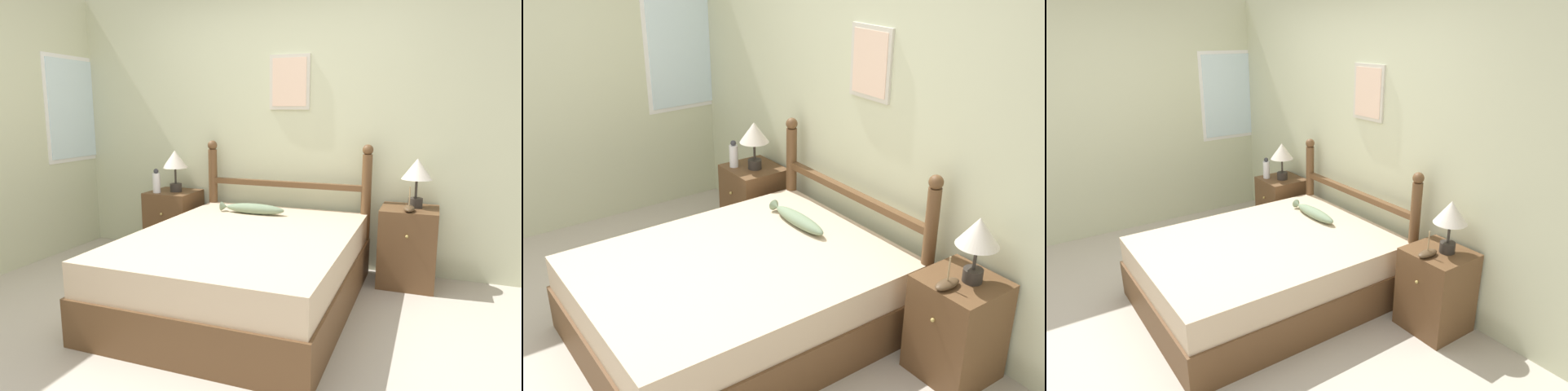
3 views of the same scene
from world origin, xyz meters
TOP-DOWN VIEW (x-y plane):
  - ground_plane at (0.00, 0.00)m, footprint 16.00×16.00m
  - wall_back at (0.00, 1.73)m, footprint 6.40×0.08m
  - wall_left at (-2.13, 0.03)m, footprint 0.08×6.40m
  - bed at (0.13, 0.61)m, footprint 1.55×2.02m
  - headboard at (0.13, 1.58)m, footprint 1.56×0.09m
  - nightstand_left at (-0.97, 1.45)m, footprint 0.45×0.46m
  - nightstand_right at (1.24, 1.45)m, footprint 0.45×0.46m
  - table_lamp_left at (-0.94, 1.45)m, footprint 0.24×0.24m
  - table_lamp_right at (1.28, 1.49)m, footprint 0.24×0.24m
  - bottle at (-1.08, 1.33)m, footprint 0.07×0.07m
  - model_boat at (1.24, 1.32)m, footprint 0.08×0.18m
  - fish_pillow at (-0.04, 1.23)m, footprint 0.59×0.11m

SIDE VIEW (x-z plane):
  - ground_plane at x=0.00m, z-range 0.00..0.00m
  - bed at x=0.13m, z-range 0.00..0.54m
  - nightstand_left at x=-0.97m, z-range 0.00..0.65m
  - nightstand_right at x=1.24m, z-range 0.00..0.65m
  - fish_pillow at x=-0.04m, z-range 0.54..0.63m
  - headboard at x=0.13m, z-range 0.05..1.19m
  - model_boat at x=1.24m, z-range 0.57..0.77m
  - bottle at x=-1.08m, z-range 0.64..0.87m
  - table_lamp_left at x=-0.94m, z-range 0.74..1.14m
  - table_lamp_right at x=1.28m, z-range 0.74..1.14m
  - wall_back at x=0.00m, z-range 0.00..2.55m
  - wall_left at x=-2.13m, z-range 0.00..2.55m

